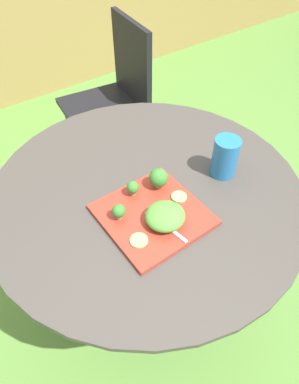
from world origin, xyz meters
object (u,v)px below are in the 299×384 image
(salad_plate, at_px, (153,215))
(drinking_glass, at_px, (225,159))
(patio_chair, at_px, (116,90))
(fork, at_px, (162,223))

(salad_plate, height_order, drinking_glass, drinking_glass)
(patio_chair, xyz_separation_m, salad_plate, (-0.51, -1.04, 0.23))
(patio_chair, distance_m, salad_plate, 1.18)
(salad_plate, bearing_deg, drinking_glass, 2.90)
(patio_chair, relative_size, salad_plate, 3.13)
(patio_chair, height_order, fork, patio_chair)
(patio_chair, bearing_deg, fork, -115.05)
(patio_chair, xyz_separation_m, fork, (-0.51, -1.09, 0.24))
(salad_plate, distance_m, fork, 0.05)
(salad_plate, distance_m, drinking_glass, 0.31)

